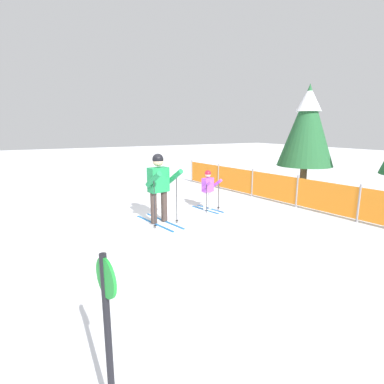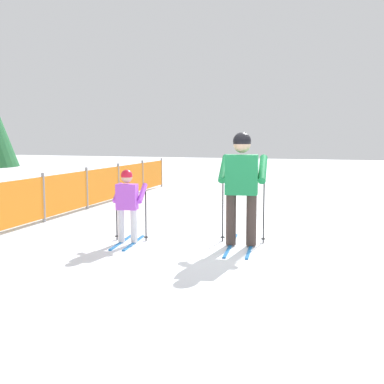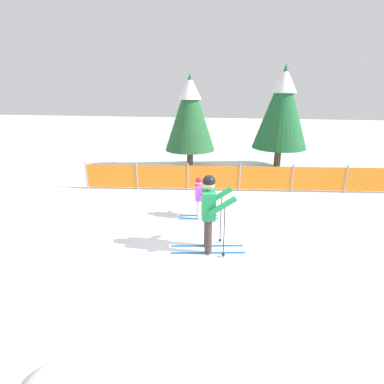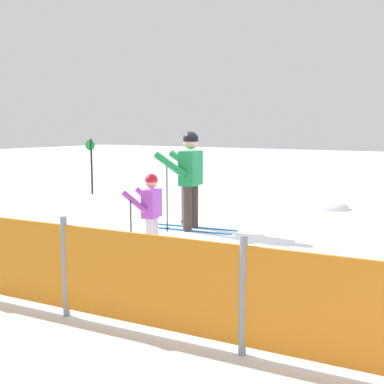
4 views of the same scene
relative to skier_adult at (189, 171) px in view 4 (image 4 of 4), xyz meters
The scene contains 5 objects.
ground_plane 1.04m from the skier_adult, 131.88° to the right, with size 60.00×60.00×0.00m, color white.
skier_adult is the anchor object (origin of this frame).
skier_child 1.75m from the skier_adult, 104.78° to the left, with size 1.08×0.54×1.12m.
trail_marker 5.13m from the skier_adult, 27.18° to the right, with size 0.28×0.07×1.44m.
snow_mound 3.81m from the skier_adult, 111.61° to the right, with size 0.94×0.80×0.37m, color white.
Camera 4 is at (-4.20, 7.04, 1.73)m, focal length 45.00 mm.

